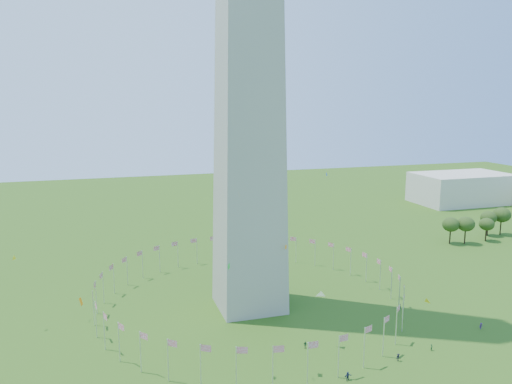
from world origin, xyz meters
TOP-DOWN VIEW (x-y plane):
  - flag_ring at (-0.00, 50.00)m, footprint 80.24×80.24m
  - gov_building_east_a at (150.00, 150.00)m, footprint 50.00×30.00m
  - kites_aloft at (6.28, 23.42)m, footprint 115.13×71.71m
  - tree_line_east at (114.00, 85.69)m, footprint 53.75×15.41m

SIDE VIEW (x-z plane):
  - flag_ring at x=0.00m, z-range 0.00..9.00m
  - tree_line_east at x=114.00m, z-range -0.55..10.76m
  - gov_building_east_a at x=150.00m, z-range 0.00..16.00m
  - kites_aloft at x=6.28m, z-range 0.92..34.50m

